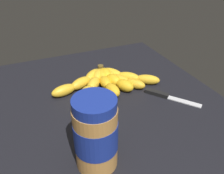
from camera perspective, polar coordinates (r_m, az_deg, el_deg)
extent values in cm
cube|color=black|center=(66.78, 0.12, -6.50)|extent=(79.92, 64.98, 4.89)
ellipsoid|color=gold|center=(77.32, -4.63, 2.93)|extent=(7.45, 8.28, 3.35)
ellipsoid|color=gold|center=(73.31, -7.71, 0.97)|extent=(6.39, 8.54, 3.35)
ellipsoid|color=gold|center=(70.55, -11.81, -0.82)|extent=(5.03, 8.42, 3.35)
ellipsoid|color=gold|center=(77.06, -3.45, 2.91)|extent=(7.66, 6.58, 3.44)
ellipsoid|color=gold|center=(72.50, -4.57, 0.84)|extent=(7.53, 6.99, 3.44)
ellipsoid|color=gold|center=(68.28, -6.31, -1.43)|extent=(7.30, 7.30, 3.44)
ellipsoid|color=gold|center=(77.20, -2.49, 3.01)|extent=(6.95, 4.91, 3.46)
ellipsoid|color=gold|center=(72.96, -1.63, 1.16)|extent=(6.46, 3.77, 3.46)
ellipsoid|color=gold|center=(69.12, 0.12, -0.75)|extent=(6.74, 4.36, 3.46)
ellipsoid|color=gold|center=(77.53, -1.61, 3.25)|extent=(6.29, 4.07, 3.67)
ellipsoid|color=gold|center=(74.00, 0.37, 1.75)|extent=(6.85, 5.23, 3.67)
ellipsoid|color=gold|center=(71.24, 3.18, 0.39)|extent=(7.08, 6.14, 3.67)
ellipsoid|color=gold|center=(78.01, -0.87, 3.19)|extent=(7.28, 5.01, 3.04)
ellipsoid|color=gold|center=(74.94, 2.09, 1.87)|extent=(7.29, 5.96, 3.04)
ellipsoid|color=gold|center=(72.91, 5.73, 0.78)|extent=(7.01, 6.67, 3.04)
ellipsoid|color=gold|center=(78.59, -0.01, 3.48)|extent=(8.19, 7.13, 3.18)
ellipsoid|color=gold|center=(76.42, 4.19, 2.50)|extent=(7.72, 7.80, 3.18)
ellipsoid|color=gold|center=(75.62, 8.79, 1.84)|extent=(7.03, 8.23, 3.18)
cylinder|color=brown|center=(80.68, -2.83, 4.42)|extent=(2.00, 2.00, 3.00)
cylinder|color=#BF8442|center=(46.08, -3.99, -12.36)|extent=(8.49, 8.49, 13.97)
cylinder|color=navy|center=(45.60, -4.02, -11.74)|extent=(8.66, 8.66, 6.28)
cylinder|color=navy|center=(40.88, -4.41, -4.29)|extent=(8.23, 8.23, 2.10)
cube|color=silver|center=(70.05, 17.35, -3.33)|extent=(9.02, 7.58, 0.50)
cube|color=black|center=(71.34, 10.82, -1.32)|extent=(6.51, 5.56, 1.20)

